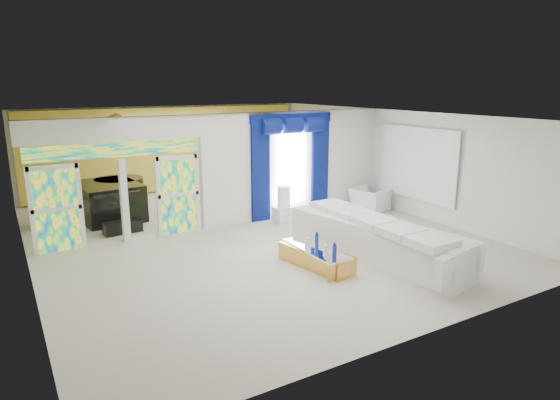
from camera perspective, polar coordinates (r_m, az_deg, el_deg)
floor at (r=12.48m, az=-4.00°, el=-3.96°), size 12.00×12.00×0.00m
dividing_wall at (r=14.02m, az=1.93°, el=4.32°), size 5.70×0.18×3.00m
dividing_header at (r=11.96m, az=-18.88°, el=7.92°), size 4.30×0.18×0.55m
stained_panel_left at (r=12.02m, az=-24.88°, el=-0.96°), size 0.95×0.04×2.00m
stained_panel_right at (r=12.59m, az=-11.94°, el=0.64°), size 0.95×0.04×2.00m
stained_transom at (r=12.01m, az=-18.70°, el=5.67°), size 4.00×0.05×0.35m
window_pane at (r=13.81m, az=1.27°, el=3.98°), size 1.00×0.02×2.30m
blue_drape_left at (r=13.30m, az=-2.33°, el=3.38°), size 0.55×0.10×2.80m
blue_drape_right at (r=14.34m, az=4.74°, el=4.09°), size 0.55×0.10×2.80m
blue_pelmet at (r=13.62m, az=1.37°, el=9.65°), size 2.60×0.12×0.25m
wall_mirror at (r=14.25m, az=15.89°, el=4.17°), size 0.04×2.70×1.90m
gold_curtains at (r=17.53m, az=-12.84°, el=5.87°), size 9.70×0.12×2.90m
white_sofa at (r=10.74m, az=11.17°, el=-4.84°), size 1.66×4.42×0.82m
coffee_table at (r=10.23m, az=4.28°, el=-6.83°), size 0.88×1.83×0.39m
console_table at (r=13.71m, az=1.51°, el=-1.44°), size 1.23×0.50×0.40m
table_lamp at (r=13.44m, az=0.44°, el=0.41°), size 0.36×0.36×0.58m
armchair at (r=14.88m, az=10.50°, el=0.07°), size 1.12×1.21×0.67m
grand_piano at (r=14.53m, az=-19.62°, el=-0.10°), size 1.76×2.19×1.03m
piano_bench at (r=13.10m, az=-18.10°, el=-3.05°), size 0.99×0.47×0.32m
tv_console at (r=14.28m, az=-26.18°, el=-1.57°), size 0.57×0.53×0.73m
chandelier at (r=14.42m, az=-18.74°, el=8.48°), size 0.60×0.60×0.60m
decanters at (r=10.03m, az=4.89°, el=-5.45°), size 0.21×0.91×0.30m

